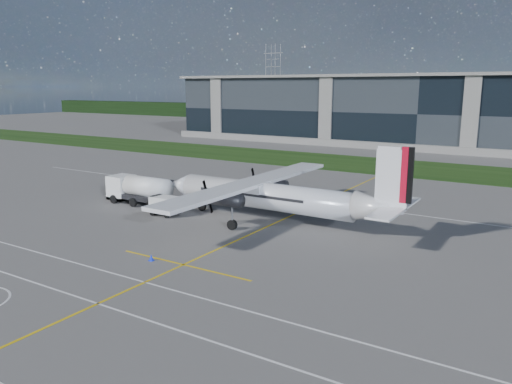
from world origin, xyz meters
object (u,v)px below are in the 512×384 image
safety_cone_portwing (151,257)px  turboprop_aircraft (273,181)px  fuel_tanker_truck (136,190)px  ground_crew_person (157,203)px  safety_cone_nose_stbd (184,201)px  safety_cone_fwd (164,201)px  baggage_tug (165,206)px  pylon_west (273,82)px  safety_cone_stbdwing (318,192)px

safety_cone_portwing → turboprop_aircraft: bearing=80.6°
fuel_tanker_truck → ground_crew_person: fuel_tanker_truck is taller
safety_cone_nose_stbd → safety_cone_fwd: same height
safety_cone_portwing → safety_cone_fwd: same height
safety_cone_portwing → safety_cone_fwd: size_ratio=1.00×
baggage_tug → ground_crew_person: baggage_tug is taller
safety_cone_nose_stbd → safety_cone_portwing: (10.45, -16.20, 0.00)m
pylon_west → ground_crew_person: pylon_west is taller
turboprop_aircraft → safety_cone_nose_stbd: size_ratio=54.43×
baggage_tug → safety_cone_stbdwing: size_ratio=6.42×
ground_crew_person → safety_cone_stbdwing: 19.88m
turboprop_aircraft → safety_cone_stbdwing: (-1.83, 14.01, -3.83)m
fuel_tanker_truck → ground_crew_person: size_ratio=4.63×
pylon_west → fuel_tanker_truck: (65.63, -143.56, -13.38)m
ground_crew_person → safety_cone_portwing: size_ratio=3.72×
turboprop_aircraft → safety_cone_nose_stbd: (-12.82, 1.86, -3.83)m
fuel_tanker_truck → safety_cone_fwd: 3.44m
turboprop_aircraft → safety_cone_nose_stbd: 13.51m
ground_crew_person → safety_cone_nose_stbd: (-0.30, 4.61, -0.68)m
safety_cone_stbdwing → safety_cone_portwing: same height
pylon_west → turboprop_aircraft: pylon_west is taller
fuel_tanker_truck → safety_cone_stbdwing: size_ratio=17.23×
baggage_tug → safety_cone_portwing: baggage_tug is taller
safety_cone_fwd → safety_cone_nose_stbd: bearing=41.8°
pylon_west → ground_crew_person: (70.19, -145.01, -14.07)m
fuel_tanker_truck → ground_crew_person: (4.56, -1.45, -0.69)m
safety_cone_stbdwing → ground_crew_person: bearing=-122.6°
turboprop_aircraft → safety_cone_portwing: bearing=-99.4°
fuel_tanker_truck → baggage_tug: 6.61m
ground_crew_person → safety_cone_stbdwing: (10.70, 16.75, -0.68)m
safety_cone_fwd → ground_crew_person: bearing=-58.9°
fuel_tanker_truck → safety_cone_fwd: size_ratio=17.23×
safety_cone_nose_stbd → turboprop_aircraft: bearing=-8.3°
ground_crew_person → safety_cone_fwd: (-1.91, 3.16, -0.68)m
fuel_tanker_truck → turboprop_aircraft: bearing=4.3°
turboprop_aircraft → pylon_west: bearing=120.2°
fuel_tanker_truck → safety_cone_portwing: bearing=-41.6°
ground_crew_person → safety_cone_fwd: ground_crew_person is taller
pylon_west → safety_cone_stbdwing: pylon_west is taller
safety_cone_nose_stbd → safety_cone_stbdwing: 16.38m
turboprop_aircraft → safety_cone_stbdwing: size_ratio=54.43×
fuel_tanker_truck → baggage_tug: fuel_tanker_truck is taller
pylon_west → safety_cone_nose_stbd: pylon_west is taller
turboprop_aircraft → safety_cone_stbdwing: turboprop_aircraft is taller
fuel_tanker_truck → safety_cone_portwing: fuel_tanker_truck is taller
ground_crew_person → pylon_west: bearing=41.9°
baggage_tug → safety_cone_fwd: bearing=133.4°
pylon_west → ground_crew_person: size_ratio=16.14×
fuel_tanker_truck → safety_cone_fwd: fuel_tanker_truck is taller
pylon_west → safety_cone_stbdwing: 152.35m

